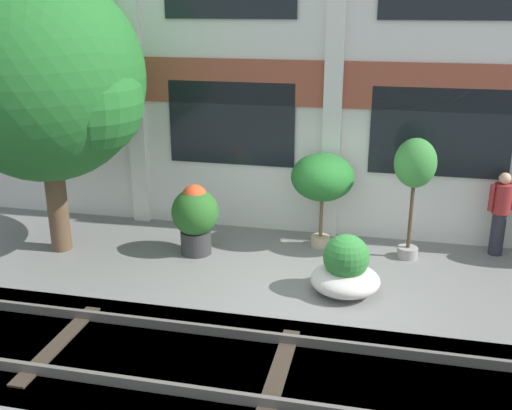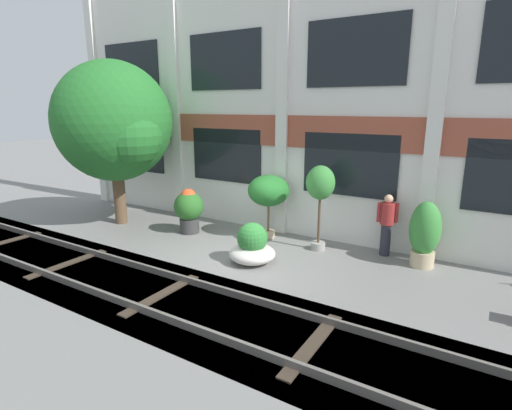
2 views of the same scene
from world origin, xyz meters
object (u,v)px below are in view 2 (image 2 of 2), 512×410
object	(u,v)px
broadleaf_tree	(113,125)
potted_plant_low_pan	(320,187)
potted_plant_wide_bowl	(252,247)
potted_plant_fluted_column	(425,233)
resident_by_doorway	(387,223)
potted_plant_stone_basin	(189,208)
potted_plant_tall_urn	(269,191)

from	to	relation	value
broadleaf_tree	potted_plant_low_pan	world-z (taller)	broadleaf_tree
potted_plant_low_pan	potted_plant_wide_bowl	world-z (taller)	potted_plant_low_pan
potted_plant_wide_bowl	potted_plant_fluted_column	bearing A→B (deg)	28.22
potted_plant_low_pan	resident_by_doorway	size ratio (longest dim) A/B	1.42
potted_plant_stone_basin	resident_by_doorway	distance (m)	5.77
potted_plant_fluted_column	potted_plant_low_pan	bearing A→B (deg)	-174.38
potted_plant_tall_urn	resident_by_doorway	xyz separation A→B (m)	(3.34, 0.32, -0.52)
potted_plant_low_pan	potted_plant_wide_bowl	bearing A→B (deg)	-121.45
broadleaf_tree	potted_plant_stone_basin	bearing A→B (deg)	8.45
potted_plant_stone_basin	potted_plant_tall_urn	bearing A→B (deg)	21.31
broadleaf_tree	potted_plant_fluted_column	size ratio (longest dim) A/B	3.20
potted_plant_low_pan	broadleaf_tree	bearing A→B (deg)	-170.80
potted_plant_fluted_column	potted_plant_wide_bowl	size ratio (longest dim) A/B	1.40
potted_plant_tall_urn	potted_plant_stone_basin	bearing A→B (deg)	-158.69
potted_plant_tall_urn	resident_by_doorway	bearing A→B (deg)	5.55
potted_plant_fluted_column	potted_plant_wide_bowl	xyz separation A→B (m)	(-3.67, -1.97, -0.44)
potted_plant_wide_bowl	potted_plant_tall_urn	distance (m)	2.26
broadleaf_tree	potted_plant_wide_bowl	world-z (taller)	broadleaf_tree
potted_plant_tall_urn	potted_plant_stone_basin	distance (m)	2.54
potted_plant_stone_basin	resident_by_doorway	bearing A→B (deg)	12.21
potted_plant_fluted_column	potted_plant_stone_basin	size ratio (longest dim) A/B	1.18
potted_plant_low_pan	resident_by_doorway	bearing A→B (deg)	18.05
broadleaf_tree	potted_plant_fluted_column	bearing A→B (deg)	8.20
potted_plant_fluted_column	resident_by_doorway	distance (m)	1.01
potted_plant_fluted_column	potted_plant_tall_urn	size ratio (longest dim) A/B	0.87
broadleaf_tree	potted_plant_tall_urn	distance (m)	5.43
broadleaf_tree	potted_plant_wide_bowl	size ratio (longest dim) A/B	4.50
broadleaf_tree	potted_plant_low_pan	xyz separation A→B (m)	(6.63, 1.07, -1.48)
potted_plant_fluted_column	potted_plant_low_pan	xyz separation A→B (m)	(-2.62, -0.26, 0.91)
potted_plant_low_pan	potted_plant_wide_bowl	distance (m)	2.42
potted_plant_wide_bowl	potted_plant_tall_urn	world-z (taller)	potted_plant_tall_urn
potted_plant_low_pan	potted_plant_tall_urn	bearing A→B (deg)	172.80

